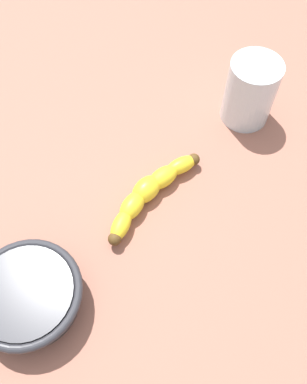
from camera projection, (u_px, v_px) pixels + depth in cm
name	position (u px, v px, depth cm)	size (l,w,h in cm)	color
wooden_tabletop	(155.00, 188.00, 69.00)	(120.00, 120.00, 3.00)	#975E4C
banana	(149.00, 192.00, 64.80)	(16.34, 15.68, 3.72)	yellow
smoothie_glass	(250.00, 93.00, 70.23)	(8.84, 8.84, 12.07)	silver
ceramic_bowl	(29.00, 296.00, 55.06)	(15.40, 15.40, 5.44)	#2D2D33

